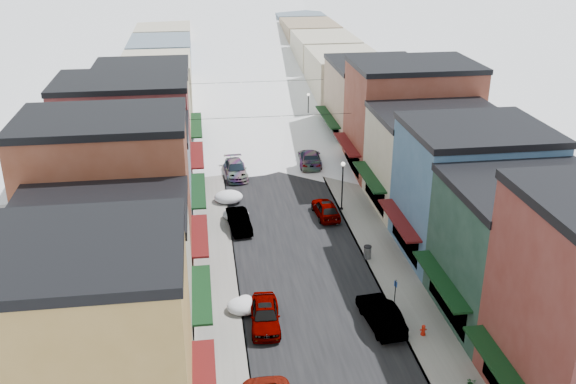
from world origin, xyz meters
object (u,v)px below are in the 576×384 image
object	(u,v)px
car_silver_sedan	(265,315)
car_green_sedan	(381,314)
car_dark_hatch	(239,221)
streetlamp_near	(343,180)
trash_can	(367,252)
fire_hydrant	(423,330)

from	to	relation	value
car_silver_sedan	car_green_sedan	distance (m)	7.55
car_dark_hatch	streetlamp_near	world-z (taller)	streetlamp_near
car_silver_sedan	streetlamp_near	distance (m)	19.17
car_silver_sedan	trash_can	bearing A→B (deg)	44.34
car_silver_sedan	streetlamp_near	xyz separation A→B (m)	(8.81, 16.87, 2.22)
car_dark_hatch	trash_can	world-z (taller)	car_dark_hatch
car_silver_sedan	trash_can	xyz separation A→B (m)	(8.81, 7.60, -0.12)
car_silver_sedan	car_green_sedan	bearing A→B (deg)	-3.92
streetlamp_near	fire_hydrant	bearing A→B (deg)	-87.06
car_silver_sedan	fire_hydrant	xyz separation A→B (m)	(9.81, -2.63, -0.32)
streetlamp_near	car_dark_hatch	bearing A→B (deg)	-165.71
car_silver_sedan	car_dark_hatch	world-z (taller)	car_silver_sedan
car_green_sedan	fire_hydrant	xyz separation A→B (m)	(2.33, -1.64, -0.34)
fire_hydrant	streetlamp_near	bearing A→B (deg)	92.94
car_silver_sedan	fire_hydrant	world-z (taller)	car_silver_sedan
car_silver_sedan	car_green_sedan	size ratio (longest dim) A/B	0.94
car_dark_hatch	trash_can	bearing A→B (deg)	-42.42
car_green_sedan	car_dark_hatch	bearing A→B (deg)	-68.37
car_dark_hatch	fire_hydrant	bearing A→B (deg)	-65.02
fire_hydrant	streetlamp_near	size ratio (longest dim) A/B	0.16
car_dark_hatch	streetlamp_near	size ratio (longest dim) A/B	1.00
car_dark_hatch	trash_can	distance (m)	11.72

